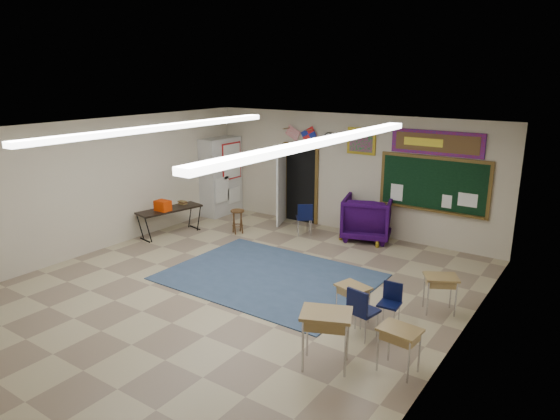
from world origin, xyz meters
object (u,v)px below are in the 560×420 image
Objects in this scene: wingback_armchair at (367,218)px; student_desk_front_right at (440,292)px; student_desk_front_left at (353,301)px; wooden_stool at (238,221)px; folding_table at (170,220)px.

student_desk_front_right is at bearing 116.19° from wingback_armchair.
student_desk_front_left reaches higher than wooden_stool.
folding_table is (-4.23, -2.55, -0.16)m from wingback_armchair.
wooden_stool is (-4.54, 2.55, -0.04)m from student_desk_front_left.
wingback_armchair reaches higher than student_desk_front_right.
student_desk_front_right is 1.12× the size of wooden_stool.
wingback_armchair is 4.94m from folding_table.
wingback_armchair is 1.87× the size of student_desk_front_left.
student_desk_front_left is (1.64, -4.04, -0.18)m from wingback_armchair.
student_desk_front_right is at bearing -14.08° from wooden_stool.
wingback_armchair is 3.27m from wooden_stool.
student_desk_front_right is (2.71, -2.90, -0.17)m from wingback_armchair.
folding_table reaches higher than student_desk_front_left.
wooden_stool is at bearing 167.50° from student_desk_front_left.
wooden_stool is at bearing 50.22° from folding_table.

